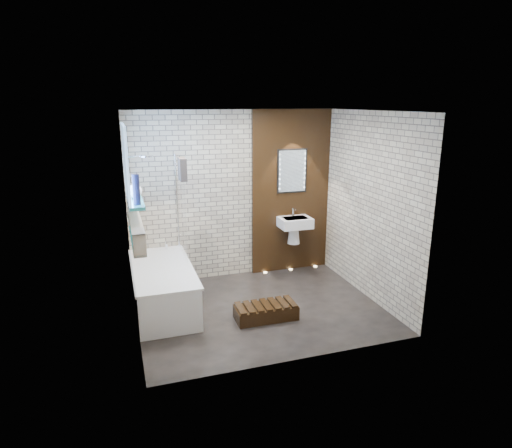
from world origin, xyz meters
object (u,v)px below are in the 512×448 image
object	(u,v)px
led_mirror	(292,171)
walnut_step	(266,312)
washbasin	(295,226)
bathtub	(163,287)
bath_screen	(181,207)

from	to	relation	value
led_mirror	walnut_step	distance (m)	2.39
washbasin	led_mirror	xyz separation A→B (m)	(0.00, 0.16, 0.86)
bathtub	bath_screen	world-z (taller)	bath_screen
bathtub	bath_screen	bearing A→B (deg)	51.10
bath_screen	led_mirror	size ratio (longest dim) A/B	2.00
bathtub	bath_screen	size ratio (longest dim) A/B	1.24
bath_screen	walnut_step	distance (m)	1.89
led_mirror	bathtub	bearing A→B (deg)	-160.22
led_mirror	walnut_step	bearing A→B (deg)	-122.12
led_mirror	washbasin	bearing A→B (deg)	-90.00
bath_screen	walnut_step	size ratio (longest dim) A/B	1.77
bathtub	washbasin	world-z (taller)	washbasin
bath_screen	led_mirror	xyz separation A→B (m)	(1.82, 0.34, 0.37)
bath_screen	walnut_step	xyz separation A→B (m)	(0.86, -1.19, -1.19)
bathtub	led_mirror	xyz separation A→B (m)	(2.17, 0.78, 1.36)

